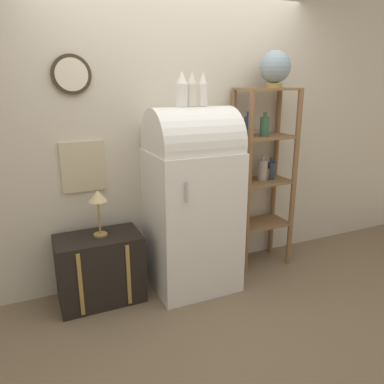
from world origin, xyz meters
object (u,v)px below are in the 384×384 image
object	(u,v)px
suitcase_trunk	(100,268)
vase_left	(182,90)
refrigerator	(192,197)
desk_lamp	(98,200)
vase_right	(203,90)
globe	(275,67)
vase_center	(192,90)

from	to	relation	value
suitcase_trunk	vase_left	world-z (taller)	vase_left
vase_left	suitcase_trunk	bearing A→B (deg)	175.44
refrigerator	desk_lamp	size ratio (longest dim) A/B	4.16
suitcase_trunk	vase_right	world-z (taller)	vase_right
globe	vase_left	world-z (taller)	globe
refrigerator	vase_right	world-z (taller)	vase_right
vase_left	desk_lamp	bearing A→B (deg)	174.30
vase_center	suitcase_trunk	bearing A→B (deg)	175.06
desk_lamp	suitcase_trunk	bearing A→B (deg)	-155.82
globe	vase_center	world-z (taller)	globe
suitcase_trunk	vase_center	distance (m)	1.64
refrigerator	vase_left	distance (m)	0.90
desk_lamp	vase_right	bearing A→B (deg)	-5.62
globe	vase_right	xyz separation A→B (m)	(-0.75, -0.09, -0.19)
refrigerator	globe	world-z (taller)	globe
desk_lamp	vase_center	bearing A→B (deg)	-5.97
refrigerator	globe	size ratio (longest dim) A/B	4.95
suitcase_trunk	vase_center	world-z (taller)	vase_center
vase_right	vase_left	bearing A→B (deg)	174.71
suitcase_trunk	vase_center	bearing A→B (deg)	-4.94
desk_lamp	globe	bearing A→B (deg)	-0.04
suitcase_trunk	globe	distance (m)	2.31
vase_left	vase_right	world-z (taller)	same
globe	vase_center	distance (m)	0.87
globe	vase_center	bearing A→B (deg)	-174.61
refrigerator	vase_left	size ratio (longest dim) A/B	5.80
vase_center	vase_right	size ratio (longest dim) A/B	1.01
refrigerator	suitcase_trunk	bearing A→B (deg)	174.87
vase_right	suitcase_trunk	bearing A→B (deg)	175.30
vase_center	desk_lamp	bearing A→B (deg)	174.03
vase_right	desk_lamp	distance (m)	1.21
refrigerator	desk_lamp	distance (m)	0.79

